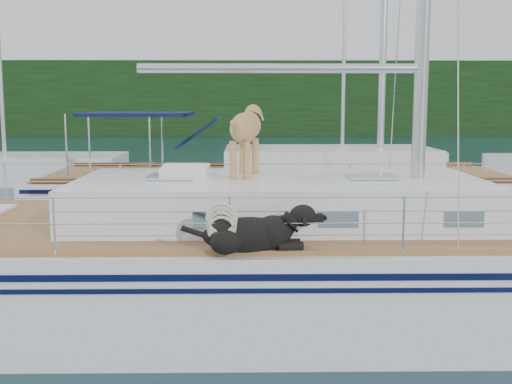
{
  "coord_description": "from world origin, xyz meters",
  "views": [
    {
      "loc": [
        0.38,
        -8.24,
        2.8
      ],
      "look_at": [
        0.5,
        0.2,
        1.6
      ],
      "focal_mm": 45.0,
      "sensor_mm": 36.0,
      "label": 1
    }
  ],
  "objects": [
    {
      "name": "neighbor_sailboat",
      "position": [
        1.2,
        6.62,
        0.63
      ],
      "size": [
        11.0,
        3.5,
        13.3
      ],
      "color": "silver",
      "rests_on": "ground"
    },
    {
      "name": "shore_bank",
      "position": [
        0.0,
        46.2,
        0.6
      ],
      "size": [
        92.0,
        1.0,
        1.2
      ],
      "primitive_type": "cube",
      "color": "#595147",
      "rests_on": "ground"
    },
    {
      "name": "ground",
      "position": [
        0.0,
        0.0,
        0.0
      ],
      "size": [
        120.0,
        120.0,
        0.0
      ],
      "primitive_type": "plane",
      "color": "black",
      "rests_on": "ground"
    },
    {
      "name": "bg_boat_center",
      "position": [
        4.0,
        16.0,
        0.45
      ],
      "size": [
        7.2,
        3.0,
        11.65
      ],
      "color": "silver",
      "rests_on": "ground"
    },
    {
      "name": "bg_boat_west",
      "position": [
        -8.0,
        14.0,
        0.45
      ],
      "size": [
        8.0,
        3.0,
        11.65
      ],
      "color": "silver",
      "rests_on": "ground"
    },
    {
      "name": "main_sailboat",
      "position": [
        0.09,
        -0.0,
        0.68
      ],
      "size": [
        12.0,
        3.87,
        14.01
      ],
      "color": "silver",
      "rests_on": "ground"
    },
    {
      "name": "tree_line",
      "position": [
        0.0,
        45.0,
        3.0
      ],
      "size": [
        90.0,
        3.0,
        6.0
      ],
      "primitive_type": "cube",
      "color": "black",
      "rests_on": "ground"
    }
  ]
}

